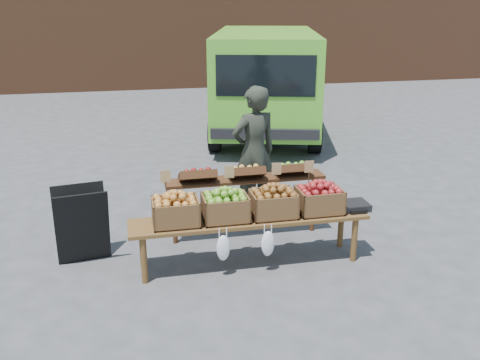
{
  "coord_description": "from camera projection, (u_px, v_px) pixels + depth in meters",
  "views": [
    {
      "loc": [
        -1.29,
        -5.05,
        2.92
      ],
      "look_at": [
        -0.01,
        0.85,
        0.85
      ],
      "focal_mm": 40.0,
      "sensor_mm": 36.0,
      "label": 1
    }
  ],
  "objects": [
    {
      "name": "chalkboard_sign",
      "position": [
        82.0,
        225.0,
        6.12
      ],
      "size": [
        0.64,
        0.42,
        0.9
      ],
      "primitive_type": null,
      "rotation": [
        0.0,
        0.0,
        0.15
      ],
      "color": "black",
      "rests_on": "ground"
    },
    {
      "name": "crate_golden_apples",
      "position": [
        176.0,
        212.0,
        5.8
      ],
      "size": [
        0.5,
        0.4,
        0.28
      ],
      "primitive_type": null,
      "color": "gold",
      "rests_on": "display_bench"
    },
    {
      "name": "display_bench",
      "position": [
        249.0,
        241.0,
        6.11
      ],
      "size": [
        2.7,
        0.56,
        0.57
      ],
      "primitive_type": null,
      "color": "brown",
      "rests_on": "ground"
    },
    {
      "name": "vendor",
      "position": [
        254.0,
        152.0,
        7.3
      ],
      "size": [
        0.76,
        0.6,
        1.83
      ],
      "primitive_type": "imported",
      "rotation": [
        0.0,
        0.0,
        3.42
      ],
      "color": "#252A21",
      "rests_on": "ground"
    },
    {
      "name": "crate_russet_pears",
      "position": [
        225.0,
        208.0,
        5.91
      ],
      "size": [
        0.5,
        0.4,
        0.28
      ],
      "primitive_type": null,
      "color": "#508815",
      "rests_on": "display_bench"
    },
    {
      "name": "back_table",
      "position": [
        246.0,
        199.0,
        6.72
      ],
      "size": [
        2.1,
        0.44,
        1.04
      ],
      "primitive_type": null,
      "color": "#3F2312",
      "rests_on": "ground"
    },
    {
      "name": "ground",
      "position": [
        258.0,
        277.0,
        5.88
      ],
      "size": [
        80.0,
        80.0,
        0.0
      ],
      "primitive_type": "plane",
      "color": "#474749"
    },
    {
      "name": "weighing_scale",
      "position": [
        353.0,
        206.0,
        6.25
      ],
      "size": [
        0.34,
        0.3,
        0.08
      ],
      "primitive_type": "cube",
      "color": "black",
      "rests_on": "display_bench"
    },
    {
      "name": "crate_red_apples",
      "position": [
        273.0,
        204.0,
        6.02
      ],
      "size": [
        0.5,
        0.4,
        0.28
      ],
      "primitive_type": null,
      "color": "brown",
      "rests_on": "display_bench"
    },
    {
      "name": "crate_green_apples",
      "position": [
        319.0,
        200.0,
        6.13
      ],
      "size": [
        0.5,
        0.4,
        0.28
      ],
      "primitive_type": null,
      "color": "maroon",
      "rests_on": "display_bench"
    },
    {
      "name": "delivery_van",
      "position": [
        265.0,
        84.0,
        11.77
      ],
      "size": [
        3.49,
        5.4,
        2.23
      ],
      "primitive_type": null,
      "rotation": [
        0.0,
        0.0,
        -0.26
      ],
      "color": "#5BB32D",
      "rests_on": "ground"
    }
  ]
}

